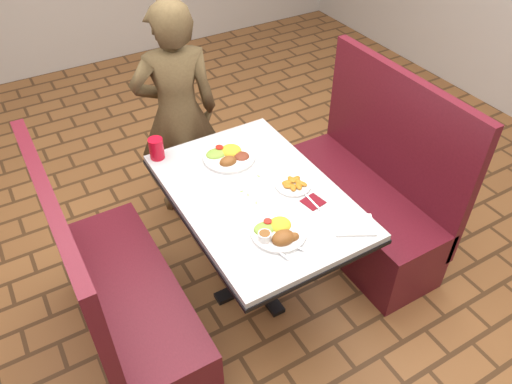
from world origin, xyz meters
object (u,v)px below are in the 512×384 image
diner_person (178,114)px  plantain_plate (293,184)px  red_tumbler (156,148)px  far_dinner_plate (228,154)px  dining_table (256,206)px  near_dinner_plate (278,230)px  booth_bench_right (363,201)px  booth_bench_left (124,304)px

diner_person → plantain_plate: size_ratio=7.86×
red_tumbler → far_dinner_plate: bearing=-30.8°
dining_table → red_tumbler: red_tumbler is taller
dining_table → near_dinner_plate: (-0.07, -0.32, 0.13)m
booth_bench_right → diner_person: diner_person is taller
plantain_plate → near_dinner_plate: bearing=-134.6°
diner_person → near_dinner_plate: (-0.02, -1.24, 0.03)m
booth_bench_left → diner_person: size_ratio=0.80×
diner_person → plantain_plate: (0.24, -0.98, 0.01)m
booth_bench_right → red_tumbler: bearing=154.2°
near_dinner_plate → far_dinner_plate: (0.08, 0.66, -0.00)m
booth_bench_right → red_tumbler: size_ratio=9.55×
dining_table → red_tumbler: bearing=121.4°
dining_table → plantain_plate: plantain_plate is taller
booth_bench_right → diner_person: (-0.85, 0.92, 0.42)m
booth_bench_left → near_dinner_plate: 0.92m
dining_table → red_tumbler: 0.66m
booth_bench_left → red_tumbler: 0.87m
plantain_plate → red_tumbler: 0.80m
far_dinner_plate → plantain_plate: far_dinner_plate is taller
red_tumbler → booth_bench_right: bearing=-25.8°
booth_bench_right → far_dinner_plate: 0.96m
dining_table → near_dinner_plate: bearing=-101.6°
diner_person → near_dinner_plate: size_ratio=5.57×
diner_person → far_dinner_plate: size_ratio=5.04×
booth_bench_left → far_dinner_plate: 0.99m
booth_bench_right → plantain_plate: bearing=-174.5°
near_dinner_plate → far_dinner_plate: near_dinner_plate is taller
near_dinner_plate → far_dinner_plate: size_ratio=0.91×
booth_bench_right → near_dinner_plate: bearing=-159.5°
dining_table → diner_person: (-0.05, 0.92, 0.10)m
booth_bench_left → far_dinner_plate: bearing=22.6°
booth_bench_left → plantain_plate: size_ratio=6.30×
near_dinner_plate → plantain_plate: (0.26, 0.27, -0.02)m
booth_bench_left → red_tumbler: bearing=49.6°
dining_table → booth_bench_right: 0.86m
far_dinner_plate → red_tumbler: (-0.35, 0.21, 0.04)m
dining_table → booth_bench_right: (0.80, 0.00, -0.32)m
booth_bench_right → red_tumbler: (-1.13, 0.55, 0.48)m
diner_person → far_dinner_plate: bearing=108.2°
booth_bench_right → booth_bench_left: bearing=180.0°
booth_bench_left → red_tumbler: size_ratio=9.55×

